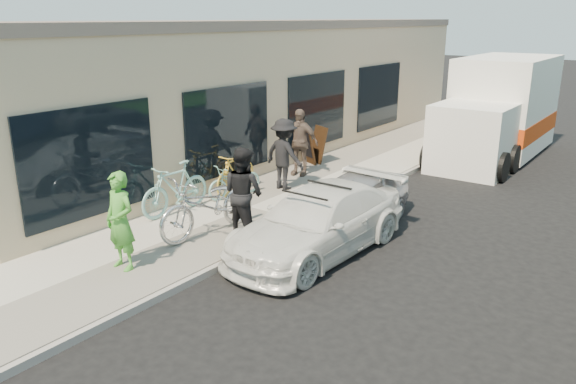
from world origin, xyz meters
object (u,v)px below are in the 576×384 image
Objects in this scene: cruiser_bike_c at (236,172)px; woman_rider at (120,221)px; man_standing at (243,193)px; cruiser_bike_a at (175,188)px; sedan_white at (318,222)px; moving_truck at (499,113)px; bike_rack at (227,174)px; bystander_b at (299,142)px; sedan_silver at (355,201)px; sandwich_board at (312,145)px; tandem_bike at (209,205)px; bystander_a at (284,154)px; cruiser_bike_b at (235,181)px.

woman_rider is at bearing -83.01° from cruiser_bike_c.
cruiser_bike_a is (-2.13, 0.16, -0.34)m from man_standing.
sedan_white is 10.04m from moving_truck.
bike_rack is 2.56m from bystander_b.
sedan_white is 1.25× the size of sedan_silver.
moving_truck is at bearing 76.18° from sandwich_board.
woman_rider is 2.92m from cruiser_bike_a.
tandem_bike is (1.54, -2.19, 0.11)m from bike_rack.
sedan_white is at bearing -63.59° from bystander_b.
woman_rider reaches higher than cruiser_bike_a.
sedan_white is at bearing -34.42° from cruiser_bike_c.
sedan_silver is (3.52, -3.53, -0.11)m from sandwich_board.
bystander_b is at bearing -120.39° from moving_truck.
sandwich_board is 6.07m from man_standing.
bike_rack is 0.13× the size of moving_truck.
bystander_b is (-1.08, 6.74, 0.05)m from woman_rider.
moving_truck is 11.04m from cruiser_bike_a.
cruiser_bike_b is at bearing 71.17° from bystander_a.
cruiser_bike_b is at bearing 179.84° from sedan_silver.
bystander_b reaches higher than cruiser_bike_b.
bike_rack is 3.49m from sedan_silver.
cruiser_bike_b is at bearing -104.98° from bystander_b.
man_standing is at bearing -127.01° from sedan_silver.
cruiser_bike_c is at bearing 138.42° from cruiser_bike_b.
cruiser_bike_a is at bearing -155.74° from sedan_silver.
cruiser_bike_b is 0.84× the size of bystander_b.
bystander_b is at bearing -46.20° from sandwich_board.
moving_truck reaches higher than sandwich_board.
sedan_white is at bearing -21.04° from bike_rack.
sandwich_board is 0.17× the size of moving_truck.
bystander_b is at bearing 98.91° from cruiser_bike_b.
sedan_silver is 1.84× the size of cruiser_bike_a.
woman_rider reaches higher than sedan_silver.
cruiser_bike_b is 0.86× the size of bystander_a.
sedan_silver is 1.91× the size of bystander_b.
bystander_a is at bearing 74.97° from cruiser_bike_a.
woman_rider is at bearing -70.89° from bike_rack.
woman_rider is at bearing -94.07° from bystander_b.
cruiser_bike_a reaches higher than cruiser_bike_b.
cruiser_bike_b is at bearing -40.32° from man_standing.
bystander_a is at bearing 154.67° from sedan_silver.
woman_rider is (-2.38, -12.86, -0.37)m from moving_truck.
bystander_b is (-0.47, 1.31, 0.02)m from bystander_a.
woman_rider is 1.00× the size of cruiser_bike_c.
moving_truck is 11.08m from tandem_bike.
moving_truck reaches higher than bike_rack.
bike_rack is at bearing -178.41° from cruiser_bike_b.
cruiser_bike_a is (-3.56, -0.32, 0.10)m from sedan_white.
sandwich_board is at bearing 128.39° from sedan_white.
tandem_bike is at bearing 31.06° from man_standing.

